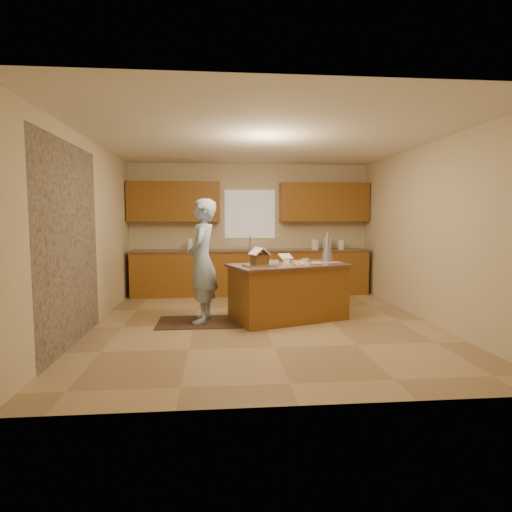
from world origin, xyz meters
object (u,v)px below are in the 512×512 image
(boy, at_px, (202,261))
(gingerbread_house, at_px, (260,258))
(tinsel_tree, at_px, (327,246))
(island_base, at_px, (288,293))

(boy, height_order, gingerbread_house, boy)
(gingerbread_house, bearing_deg, tinsel_tree, 23.51)
(boy, relative_size, gingerbread_house, 5.54)
(tinsel_tree, bearing_deg, boy, -169.72)
(tinsel_tree, xyz_separation_m, gingerbread_house, (-1.15, -0.50, -0.14))
(boy, bearing_deg, tinsel_tree, 106.80)
(tinsel_tree, height_order, gingerbread_house, tinsel_tree)
(island_base, xyz_separation_m, tinsel_tree, (0.68, 0.29, 0.71))
(island_base, height_order, tinsel_tree, tinsel_tree)
(boy, bearing_deg, gingerbread_house, 87.29)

